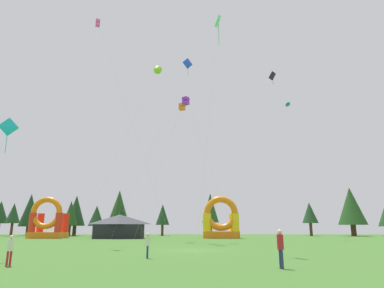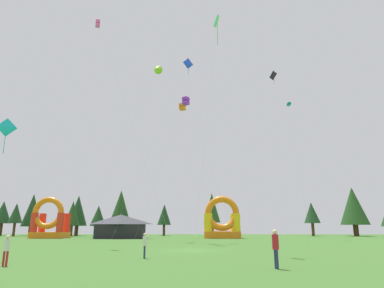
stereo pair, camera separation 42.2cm
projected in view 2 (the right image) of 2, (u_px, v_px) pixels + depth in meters
The scene contains 28 objects.
ground_plane at pixel (189, 250), 28.62m from camera, with size 120.00×120.00×0.00m, color #3D6B28.
kite_cyan_diamond at pixel (6, 129), 22.81m from camera, with size 2.62×1.08×8.96m.
kite_green_diamond at pixel (218, 24), 32.19m from camera, with size 2.64×5.06×21.59m.
kite_teal_parafoil at pixel (289, 104), 57.89m from camera, with size 0.84×7.94×22.75m.
kite_orange_box at pixel (182, 107), 48.01m from camera, with size 7.08×2.32×19.02m.
kite_black_diamond at pixel (274, 77), 55.74m from camera, with size 2.98×10.91×26.87m.
kite_pink_box at pixel (98, 26), 42.63m from camera, with size 9.88×4.33×27.47m.
kite_lime_delta at pixel (157, 69), 54.91m from camera, with size 11.93×1.98×27.80m.
kite_purple_box at pixel (186, 101), 44.89m from camera, with size 6.58×4.32×18.78m.
kite_blue_diamond at pixel (188, 65), 53.20m from camera, with size 12.31×3.72×27.70m.
person_far_side at pixel (276, 245), 16.29m from camera, with size 0.37×0.37×1.84m.
person_midfield at pixel (7, 248), 17.35m from camera, with size 0.37×0.37×1.54m.
person_left_edge at pixel (145, 243), 21.52m from camera, with size 0.32×0.32×1.58m.
inflatable_orange_dome at pixel (49, 223), 58.40m from camera, with size 5.70×4.23×6.97m.
inflatable_blue_arch at pixel (222, 223), 58.36m from camera, with size 6.16×4.88×7.09m.
festival_tent at pixel (121, 226), 56.28m from camera, with size 7.80×3.93×3.92m.
tree_row_0 at pixel (3, 212), 73.63m from camera, with size 3.73×3.73×7.40m.
tree_row_1 at pixel (16, 213), 70.35m from camera, with size 2.88×2.88×6.73m.
tree_row_2 at pixel (32, 210), 75.15m from camera, with size 4.29×4.29×9.13m.
tree_row_3 at pixel (78, 211), 74.57m from camera, with size 4.28×4.28×8.67m.
tree_row_4 at pixel (73, 213), 69.78m from camera, with size 3.06×3.06×7.13m.
tree_row_5 at pixel (98, 216), 69.79m from camera, with size 3.23×3.23×6.21m.
tree_row_6 at pixel (121, 208), 71.97m from camera, with size 4.71×4.71×9.57m.
tree_row_7 at pixel (123, 215), 69.14m from camera, with size 2.94×2.94×6.27m.
tree_row_8 at pixel (164, 215), 74.16m from camera, with size 3.02×3.02×6.76m.
tree_row_9 at pixel (212, 208), 72.32m from camera, with size 3.57×3.57×8.97m.
tree_row_10 at pixel (312, 213), 72.00m from camera, with size 3.34×3.34×7.02m.
tree_row_11 at pixel (353, 206), 71.44m from camera, with size 5.84×5.84×10.16m.
Camera 2 is at (1.07, -29.94, 1.98)m, focal length 31.46 mm.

